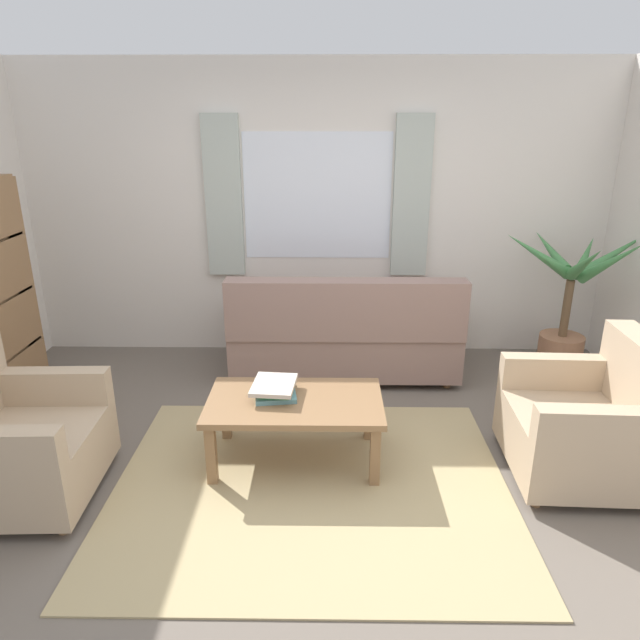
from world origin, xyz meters
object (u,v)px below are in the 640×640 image
(couch, at_px, (344,335))
(armchair_left, at_px, (11,442))
(book_stack_on_table, at_px, (275,389))
(potted_plant, at_px, (568,311))
(coffee_table, at_px, (295,408))
(armchair_right, at_px, (590,423))

(couch, bearing_deg, armchair_left, 40.98)
(book_stack_on_table, height_order, potted_plant, potted_plant)
(armchair_left, height_order, coffee_table, armchair_left)
(armchair_right, xyz_separation_m, book_stack_on_table, (-1.93, 0.18, 0.13))
(armchair_right, xyz_separation_m, coffee_table, (-1.80, 0.12, 0.03))
(couch, relative_size, coffee_table, 1.73)
(armchair_right, bearing_deg, couch, -132.32)
(couch, xyz_separation_m, book_stack_on_table, (-0.48, -1.26, 0.12))
(armchair_left, xyz_separation_m, coffee_table, (1.61, 0.38, 0.03))
(armchair_right, distance_m, coffee_table, 1.81)
(couch, relative_size, armchair_left, 2.16)
(couch, bearing_deg, armchair_right, 135.32)
(potted_plant, bearing_deg, couch, -177.60)
(couch, relative_size, book_stack_on_table, 5.55)
(couch, xyz_separation_m, armchair_left, (-1.96, -1.70, -0.01))
(couch, xyz_separation_m, potted_plant, (1.89, 0.08, 0.20))
(armchair_right, relative_size, coffee_table, 0.80)
(coffee_table, xyz_separation_m, potted_plant, (2.24, 1.40, 0.19))
(couch, distance_m, coffee_table, 1.36)
(couch, xyz_separation_m, armchair_right, (1.46, -1.44, -0.01))
(armchair_right, relative_size, book_stack_on_table, 2.57)
(couch, height_order, book_stack_on_table, couch)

